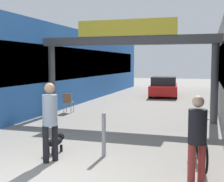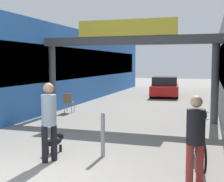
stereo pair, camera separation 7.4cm
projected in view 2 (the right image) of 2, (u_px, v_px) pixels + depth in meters
name	position (u px, v px, depth m)	size (l,w,h in m)	color
storefront_left	(57.00, 67.00, 17.54)	(3.00, 26.00, 4.03)	blue
arcade_sign_gateway	(127.00, 50.00, 12.35)	(7.40, 0.47, 3.94)	#4C4C4F
pedestrian_with_dog	(49.00, 116.00, 7.06)	(0.47, 0.47, 1.81)	black
pedestrian_companion	(196.00, 134.00, 5.69)	(0.48, 0.48, 1.67)	#99332D
dog_on_leash	(55.00, 141.00, 7.86)	(0.35, 0.65, 0.46)	black
bicycle_red_nearest	(200.00, 145.00, 6.93)	(0.46, 1.68, 0.98)	black
bicycle_orange_second	(197.00, 133.00, 8.14)	(0.48, 1.67, 0.98)	black
bollard_post_metal	(103.00, 134.00, 7.49)	(0.10, 0.10, 1.08)	gray
cafe_chair_wood_nearer	(69.00, 101.00, 14.05)	(0.43, 0.43, 0.89)	gray
parked_car_red	(165.00, 87.00, 20.88)	(2.12, 4.15, 1.33)	red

